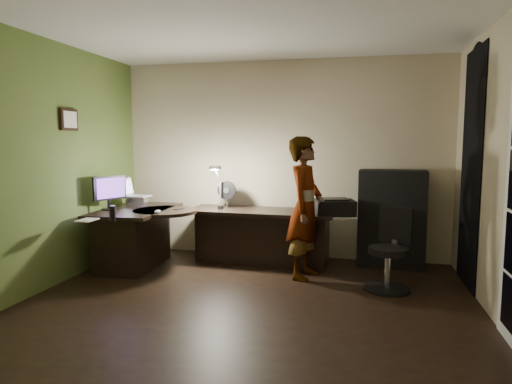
% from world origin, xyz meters
% --- Properties ---
extents(floor, '(4.50, 4.00, 0.01)m').
position_xyz_m(floor, '(0.00, 0.00, -0.01)').
color(floor, black).
rests_on(floor, ground).
extents(ceiling, '(4.50, 4.00, 0.01)m').
position_xyz_m(ceiling, '(0.00, 0.00, 2.71)').
color(ceiling, silver).
rests_on(ceiling, floor).
extents(wall_back, '(4.50, 0.01, 2.70)m').
position_xyz_m(wall_back, '(0.00, 2.00, 1.35)').
color(wall_back, '#C2B38F').
rests_on(wall_back, floor).
extents(wall_front, '(4.50, 0.01, 2.70)m').
position_xyz_m(wall_front, '(0.00, -2.00, 1.35)').
color(wall_front, '#C2B38F').
rests_on(wall_front, floor).
extents(wall_left, '(0.01, 4.00, 2.70)m').
position_xyz_m(wall_left, '(-2.25, 0.00, 1.35)').
color(wall_left, '#C2B38F').
rests_on(wall_left, floor).
extents(wall_right, '(0.01, 4.00, 2.70)m').
position_xyz_m(wall_right, '(2.25, 0.00, 1.35)').
color(wall_right, '#C2B38F').
rests_on(wall_right, floor).
extents(green_wall_overlay, '(0.00, 4.00, 2.70)m').
position_xyz_m(green_wall_overlay, '(-2.24, 0.00, 1.35)').
color(green_wall_overlay, '#51692B').
rests_on(green_wall_overlay, floor).
extents(arched_doorway, '(0.01, 0.90, 2.60)m').
position_xyz_m(arched_doorway, '(2.24, 1.15, 1.30)').
color(arched_doorway, black).
rests_on(arched_doorway, floor).
extents(framed_picture, '(0.04, 0.30, 0.25)m').
position_xyz_m(framed_picture, '(-2.22, 0.45, 1.85)').
color(framed_picture, black).
rests_on(framed_picture, wall_left).
extents(desk_left, '(0.85, 1.33, 0.75)m').
position_xyz_m(desk_left, '(-1.71, 1.02, 0.38)').
color(desk_left, black).
rests_on(desk_left, floor).
extents(desk_right, '(1.94, 0.76, 0.71)m').
position_xyz_m(desk_right, '(-0.18, 1.50, 0.36)').
color(desk_right, black).
rests_on(desk_right, floor).
extents(cabinet, '(0.85, 0.47, 1.24)m').
position_xyz_m(cabinet, '(1.47, 1.78, 0.62)').
color(cabinet, black).
rests_on(cabinet, floor).
extents(laptop_stand, '(0.28, 0.25, 0.10)m').
position_xyz_m(laptop_stand, '(-1.89, 1.41, 0.80)').
color(laptop_stand, silver).
rests_on(laptop_stand, desk_left).
extents(laptop, '(0.38, 0.36, 0.25)m').
position_xyz_m(laptop, '(-1.89, 1.41, 0.98)').
color(laptop, silver).
rests_on(laptop, laptop_stand).
extents(monitor, '(0.27, 0.46, 0.31)m').
position_xyz_m(monitor, '(-2.00, 0.87, 0.90)').
color(monitor, black).
rests_on(monitor, desk_left).
extents(mouse, '(0.09, 0.11, 0.04)m').
position_xyz_m(mouse, '(-1.29, 0.76, 0.77)').
color(mouse, silver).
rests_on(mouse, desk_left).
extents(phone, '(0.11, 0.15, 0.01)m').
position_xyz_m(phone, '(-1.16, 1.11, 0.75)').
color(phone, black).
rests_on(phone, desk_left).
extents(pen, '(0.09, 0.13, 0.01)m').
position_xyz_m(pen, '(-1.40, 0.52, 0.76)').
color(pen, black).
rests_on(pen, desk_left).
extents(speaker, '(0.08, 0.08, 0.17)m').
position_xyz_m(speaker, '(-1.51, 0.12, 0.83)').
color(speaker, black).
rests_on(speaker, desk_left).
extents(notepad, '(0.18, 0.24, 0.01)m').
position_xyz_m(notepad, '(-1.81, 0.11, 0.76)').
color(notepad, silver).
rests_on(notepad, desk_left).
extents(desk_fan, '(0.25, 0.14, 0.38)m').
position_xyz_m(desk_fan, '(-0.67, 1.59, 0.89)').
color(desk_fan, black).
rests_on(desk_fan, desk_right).
extents(headphones, '(0.23, 0.16, 0.10)m').
position_xyz_m(headphones, '(0.37, 1.73, 0.75)').
color(headphones, navy).
rests_on(headphones, desk_right).
extents(printer, '(0.54, 0.46, 0.21)m').
position_xyz_m(printer, '(0.77, 1.40, 0.80)').
color(printer, black).
rests_on(printer, desk_right).
extents(desk_lamp, '(0.25, 0.32, 0.62)m').
position_xyz_m(desk_lamp, '(-0.73, 1.47, 1.01)').
color(desk_lamp, black).
rests_on(desk_lamp, desk_right).
extents(office_chair, '(0.66, 0.66, 0.89)m').
position_xyz_m(office_chair, '(1.37, 0.75, 0.44)').
color(office_chair, black).
rests_on(office_chair, floor).
extents(person, '(0.50, 0.65, 1.66)m').
position_xyz_m(person, '(0.44, 1.04, 0.83)').
color(person, '#D8A88C').
rests_on(person, floor).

